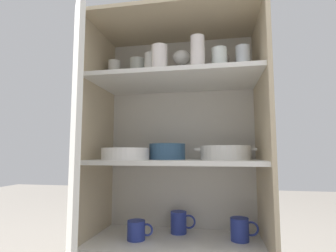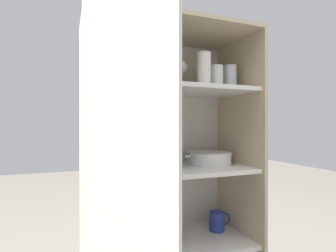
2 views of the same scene
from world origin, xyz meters
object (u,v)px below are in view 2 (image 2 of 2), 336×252
Objects in this scene: casserole_dish at (209,158)px; coffee_mug_primary at (136,242)px; plate_stack_white at (128,167)px; mixing_bowl_large at (159,159)px.

coffee_mug_primary is (-0.40, -0.06, -0.35)m from casserole_dish.
plate_stack_white is 1.25× the size of mixing_bowl_large.
coffee_mug_primary is (0.05, 0.04, -0.34)m from plate_stack_white.
plate_stack_white is 0.77× the size of casserole_dish.
casserole_dish is at bearing 12.07° from plate_stack_white.
casserole_dish is at bearing -0.44° from mixing_bowl_large.
plate_stack_white is 1.81× the size of coffee_mug_primary.
coffee_mug_primary is at bearing 39.62° from plate_stack_white.
mixing_bowl_large is 0.38m from coffee_mug_primary.
casserole_dish is (0.27, -0.00, -0.01)m from mixing_bowl_large.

